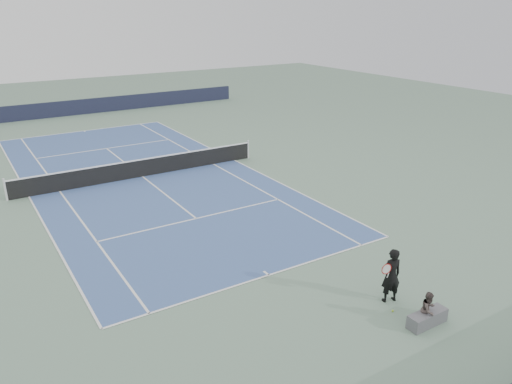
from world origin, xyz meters
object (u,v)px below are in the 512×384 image
tennis_player (391,275)px  tennis_net (142,168)px  tennis_ball (393,311)px  spectator_bench (428,314)px

tennis_player → tennis_net: bearing=98.5°
tennis_player → tennis_ball: size_ratio=28.10×
spectator_bench → tennis_player: bearing=90.1°
tennis_net → spectator_bench: size_ratio=9.96×
tennis_net → spectator_bench: bearing=-82.3°
tennis_net → tennis_ball: bearing=-83.0°
tennis_net → tennis_player: size_ratio=7.50×
tennis_net → tennis_ball: size_ratio=210.67×
tennis_net → spectator_bench: (2.24, -16.45, -0.15)m
tennis_player → tennis_ball: 1.02m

